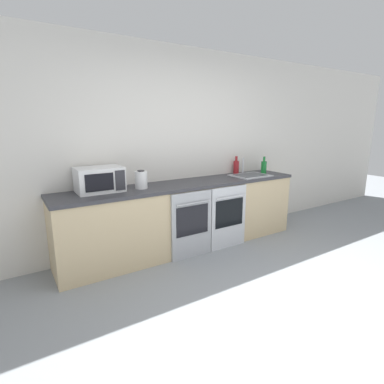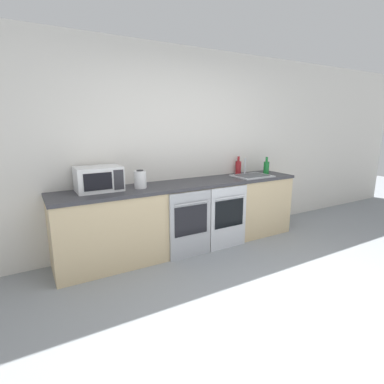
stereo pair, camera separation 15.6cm
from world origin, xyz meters
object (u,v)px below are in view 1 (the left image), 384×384
bottle_red (236,167)px  bottle_green (264,167)px  oven_right (229,217)px  oven_left (192,225)px  sink (250,175)px  kettle (141,180)px  microwave (99,179)px

bottle_red → bottle_green: 0.42m
oven_right → bottle_green: (0.91, 0.30, 0.56)m
oven_right → bottle_green: size_ratio=3.22×
oven_left → sink: 1.28m
oven_left → oven_right: size_ratio=1.00×
oven_left → sink: size_ratio=1.58×
bottle_green → sink: bearing=-171.2°
oven_right → oven_left: bearing=180.0°
bottle_red → kettle: bottle_red is taller
microwave → bottle_green: 2.46m
oven_left → microwave: 1.20m
oven_left → bottle_green: bottle_green is taller
bottle_red → kettle: bearing=-172.4°
microwave → bottle_red: bearing=3.4°
microwave → kettle: (0.46, -0.09, -0.03)m
microwave → sink: microwave is taller
kettle → oven_right: bearing=-15.9°
oven_right → microwave: (-1.54, 0.40, 0.59)m
bottle_green → kettle: bottle_green is taller
sink → microwave: bearing=175.9°
microwave → sink: 2.14m
oven_right → sink: sink is taller
sink → oven_right: bearing=-157.1°
oven_right → kettle: 1.26m
microwave → bottle_red: microwave is taller
bottle_red → kettle: size_ratio=1.23×
oven_right → bottle_red: bearing=43.3°
bottle_green → bottle_red: bearing=147.2°
oven_right → bottle_red: bottle_red is taller
kettle → sink: size_ratio=0.41×
bottle_green → oven_left: bearing=-168.6°
oven_right → kettle: kettle is taller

